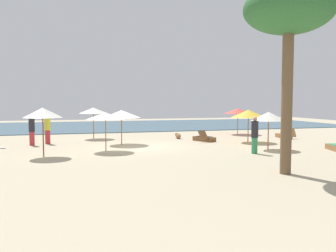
# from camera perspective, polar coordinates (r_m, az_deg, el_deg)

# --- Properties ---
(ground_plane) EXTENTS (60.00, 60.00, 0.00)m
(ground_plane) POSITION_cam_1_polar(r_m,az_deg,el_deg) (20.42, -4.15, -3.30)
(ground_plane) COLOR #BCAD8E
(ocean_water) EXTENTS (48.00, 16.00, 0.06)m
(ocean_water) POSITION_cam_1_polar(r_m,az_deg,el_deg) (37.15, -9.45, 0.03)
(ocean_water) COLOR #3D6075
(ocean_water) RESTS_ON ground_plane
(umbrella_0) EXTENTS (2.17, 2.17, 2.03)m
(umbrella_0) POSITION_cam_1_polar(r_m,az_deg,el_deg) (23.08, 12.58, 1.92)
(umbrella_0) COLOR brown
(umbrella_0) RESTS_ON ground_plane
(umbrella_1) EXTENTS (1.78, 1.78, 2.28)m
(umbrella_1) POSITION_cam_1_polar(r_m,az_deg,el_deg) (17.59, -19.20, 1.98)
(umbrella_1) COLOR brown
(umbrella_1) RESTS_ON ground_plane
(umbrella_2) EXTENTS (1.97, 1.97, 2.12)m
(umbrella_2) POSITION_cam_1_polar(r_m,az_deg,el_deg) (25.14, -11.72, 2.40)
(umbrella_2) COLOR olive
(umbrella_2) RESTS_ON ground_plane
(umbrella_3) EXTENTS (1.99, 1.99, 2.00)m
(umbrella_3) POSITION_cam_1_polar(r_m,az_deg,el_deg) (18.77, -9.84, 1.58)
(umbrella_3) COLOR olive
(umbrella_3) RESTS_ON ground_plane
(umbrella_4) EXTENTS (2.26, 2.26, 2.04)m
(umbrella_4) POSITION_cam_1_polar(r_m,az_deg,el_deg) (21.55, -7.37, 1.90)
(umbrella_4) COLOR brown
(umbrella_4) RESTS_ON ground_plane
(umbrella_5) EXTENTS (2.24, 2.24, 2.00)m
(umbrella_5) POSITION_cam_1_polar(r_m,az_deg,el_deg) (28.29, 10.98, 2.34)
(umbrella_5) COLOR brown
(umbrella_5) RESTS_ON ground_plane
(umbrella_7) EXTENTS (1.87, 1.87, 2.01)m
(umbrella_7) POSITION_cam_1_polar(r_m,az_deg,el_deg) (19.87, 15.60, 1.47)
(umbrella_7) COLOR olive
(umbrella_7) RESTS_ON ground_plane
(lounger_1) EXTENTS (1.26, 1.75, 0.72)m
(lounger_1) POSITION_cam_1_polar(r_m,az_deg,el_deg) (23.22, 5.73, -1.98)
(lounger_1) COLOR brown
(lounger_1) RESTS_ON ground_plane
(lounger_2) EXTENTS (0.86, 1.74, 0.72)m
(lounger_2) POSITION_cam_1_polar(r_m,az_deg,el_deg) (26.32, 17.90, -1.46)
(lounger_2) COLOR olive
(lounger_2) RESTS_ON ground_plane
(person_0) EXTENTS (0.47, 0.47, 1.82)m
(person_0) POSITION_cam_1_polar(r_m,az_deg,el_deg) (18.21, 13.53, -1.38)
(person_0) COLOR #338C59
(person_0) RESTS_ON ground_plane
(person_2) EXTENTS (0.40, 0.40, 1.84)m
(person_2) POSITION_cam_1_polar(r_m,az_deg,el_deg) (22.39, -20.72, -0.50)
(person_2) COLOR #BF3338
(person_2) RESTS_ON ground_plane
(person_3) EXTENTS (0.45, 0.45, 1.90)m
(person_3) POSITION_cam_1_polar(r_m,az_deg,el_deg) (22.87, -18.50, -0.28)
(person_3) COLOR #BF3338
(person_3) RESTS_ON ground_plane
(palm_1) EXTENTS (3.15, 3.15, 6.65)m
(palm_1) POSITION_cam_1_polar(r_m,az_deg,el_deg) (13.74, 18.56, 16.58)
(palm_1) COLOR brown
(palm_1) RESTS_ON ground_plane
(dog) EXTENTS (0.36, 0.82, 0.38)m
(dog) POSITION_cam_1_polar(r_m,az_deg,el_deg) (24.74, 1.59, -1.55)
(dog) COLOR olive
(dog) RESTS_ON ground_plane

